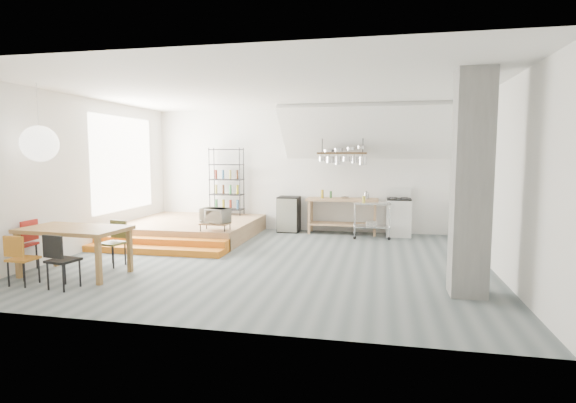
% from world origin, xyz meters
% --- Properties ---
extents(floor, '(8.00, 8.00, 0.00)m').
position_xyz_m(floor, '(0.00, 0.00, 0.00)').
color(floor, '#545E61').
rests_on(floor, ground).
extents(wall_back, '(8.00, 0.04, 3.20)m').
position_xyz_m(wall_back, '(0.00, 3.50, 1.60)').
color(wall_back, silver).
rests_on(wall_back, ground).
extents(wall_left, '(0.04, 7.00, 3.20)m').
position_xyz_m(wall_left, '(-4.00, 0.00, 1.60)').
color(wall_left, silver).
rests_on(wall_left, ground).
extents(wall_right, '(0.04, 7.00, 3.20)m').
position_xyz_m(wall_right, '(4.00, 0.00, 1.60)').
color(wall_right, silver).
rests_on(wall_right, ground).
extents(ceiling, '(8.00, 7.00, 0.02)m').
position_xyz_m(ceiling, '(0.00, 0.00, 3.20)').
color(ceiling, white).
rests_on(ceiling, wall_back).
extents(slope_ceiling, '(4.40, 1.44, 1.32)m').
position_xyz_m(slope_ceiling, '(1.80, 2.90, 2.55)').
color(slope_ceiling, white).
rests_on(slope_ceiling, wall_back).
extents(window_pane, '(0.02, 2.50, 2.20)m').
position_xyz_m(window_pane, '(-3.98, 1.50, 1.80)').
color(window_pane, white).
rests_on(window_pane, wall_left).
extents(platform, '(3.00, 3.00, 0.40)m').
position_xyz_m(platform, '(-2.50, 2.00, 0.20)').
color(platform, '#A07850').
rests_on(platform, ground).
extents(step_lower, '(3.00, 0.35, 0.13)m').
position_xyz_m(step_lower, '(-2.50, 0.05, 0.07)').
color(step_lower, orange).
rests_on(step_lower, ground).
extents(step_upper, '(3.00, 0.35, 0.27)m').
position_xyz_m(step_upper, '(-2.50, 0.40, 0.13)').
color(step_upper, orange).
rests_on(step_upper, ground).
extents(concrete_column, '(0.50, 0.50, 3.20)m').
position_xyz_m(concrete_column, '(3.30, -1.50, 1.60)').
color(concrete_column, slate).
rests_on(concrete_column, ground).
extents(kitchen_counter, '(1.80, 0.60, 0.91)m').
position_xyz_m(kitchen_counter, '(1.10, 3.15, 0.63)').
color(kitchen_counter, '#A07850').
rests_on(kitchen_counter, ground).
extents(stove, '(0.60, 0.60, 1.18)m').
position_xyz_m(stove, '(2.50, 3.16, 0.48)').
color(stove, white).
rests_on(stove, ground).
extents(pot_rack, '(1.20, 0.50, 1.43)m').
position_xyz_m(pot_rack, '(1.13, 2.92, 1.98)').
color(pot_rack, '#392717').
rests_on(pot_rack, ceiling).
extents(wire_shelving, '(0.88, 0.38, 1.80)m').
position_xyz_m(wire_shelving, '(-2.00, 3.20, 1.33)').
color(wire_shelving, black).
rests_on(wire_shelving, platform).
extents(microwave_shelf, '(0.60, 0.40, 0.16)m').
position_xyz_m(microwave_shelf, '(-1.40, 0.75, 0.55)').
color(microwave_shelf, '#A07850').
rests_on(microwave_shelf, platform).
extents(paper_lantern, '(0.60, 0.60, 0.60)m').
position_xyz_m(paper_lantern, '(-3.55, -1.68, 2.20)').
color(paper_lantern, white).
rests_on(paper_lantern, ceiling).
extents(dining_table, '(1.75, 1.05, 0.81)m').
position_xyz_m(dining_table, '(-2.95, -1.71, 0.72)').
color(dining_table, brown).
rests_on(dining_table, ground).
extents(chair_mustard, '(0.37, 0.37, 0.80)m').
position_xyz_m(chair_mustard, '(-3.36, -2.44, 0.47)').
color(chair_mustard, '#B26E1E').
rests_on(chair_mustard, ground).
extents(chair_black, '(0.44, 0.44, 0.84)m').
position_xyz_m(chair_black, '(-2.62, -2.49, 0.50)').
color(chair_black, black).
rests_on(chair_black, ground).
extents(chair_olive, '(0.43, 0.43, 0.82)m').
position_xyz_m(chair_olive, '(-2.68, -0.96, 0.49)').
color(chair_olive, brown).
rests_on(chair_olive, ground).
extents(chair_red, '(0.42, 0.42, 0.89)m').
position_xyz_m(chair_red, '(-3.99, -1.64, 0.53)').
color(chair_red, '#9F1C16').
rests_on(chair_red, ground).
extents(rolling_cart, '(0.92, 0.57, 0.87)m').
position_xyz_m(rolling_cart, '(1.85, 2.70, 0.56)').
color(rolling_cart, silver).
rests_on(rolling_cart, ground).
extents(mini_fridge, '(0.55, 0.55, 0.93)m').
position_xyz_m(mini_fridge, '(-0.30, 3.20, 0.46)').
color(mini_fridge, black).
rests_on(mini_fridge, ground).
extents(microwave, '(0.64, 0.50, 0.32)m').
position_xyz_m(microwave, '(-1.40, 0.75, 0.72)').
color(microwave, beige).
rests_on(microwave, microwave_shelf).
extents(bowl, '(0.24, 0.24, 0.05)m').
position_xyz_m(bowl, '(1.17, 3.10, 0.94)').
color(bowl, silver).
rests_on(bowl, kitchen_counter).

